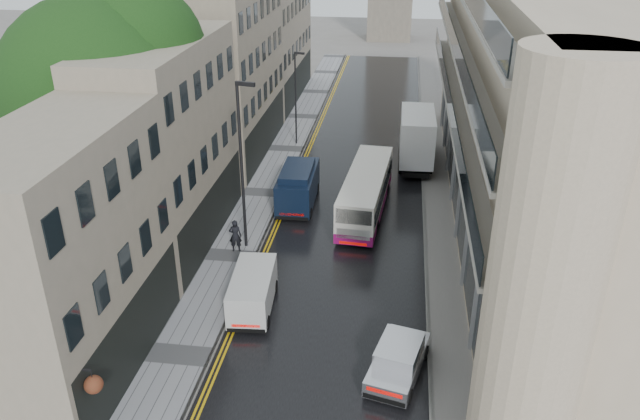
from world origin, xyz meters
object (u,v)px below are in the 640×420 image
(cream_bus, at_px, (342,210))
(white_lorry, at_px, (401,145))
(silver_hatchback, at_px, (369,376))
(navy_van, at_px, (277,196))
(tree_near, at_px, (101,124))
(white_van, at_px, (229,309))
(lamp_post_near, at_px, (242,169))
(lamp_post_far, at_px, (296,99))
(tree_far, at_px, (189,76))
(pedestrian, at_px, (235,236))

(cream_bus, xyz_separation_m, white_lorry, (3.22, 9.26, 0.72))
(silver_hatchback, height_order, navy_van, navy_van)
(tree_near, bearing_deg, white_van, -39.71)
(navy_van, bearing_deg, lamp_post_near, -105.28)
(navy_van, bearing_deg, cream_bus, -18.80)
(white_lorry, relative_size, white_van, 1.85)
(tree_near, bearing_deg, navy_van, 28.04)
(cream_bus, relative_size, lamp_post_far, 1.34)
(lamp_post_near, bearing_deg, tree_far, 130.74)
(tree_far, xyz_separation_m, pedestrian, (6.48, -13.25, -5.18))
(tree_far, height_order, white_van, tree_far)
(cream_bus, relative_size, white_lorry, 1.24)
(tree_near, distance_m, white_van, 12.22)
(white_lorry, distance_m, lamp_post_near, 14.77)
(tree_near, relative_size, pedestrian, 7.47)
(lamp_post_far, bearing_deg, lamp_post_near, -79.20)
(pedestrian, bearing_deg, white_lorry, -132.98)
(cream_bus, bearing_deg, pedestrian, -144.28)
(lamp_post_near, bearing_deg, lamp_post_far, 102.06)
(white_lorry, xyz_separation_m, pedestrian, (-8.66, -12.59, -1.00))
(lamp_post_far, bearing_deg, tree_near, -102.05)
(lamp_post_near, bearing_deg, white_lorry, 67.49)
(silver_hatchback, xyz_separation_m, lamp_post_near, (-7.42, 10.53, 3.94))
(tree_near, bearing_deg, pedestrian, -2.11)
(white_van, bearing_deg, pedestrian, 97.96)
(cream_bus, relative_size, white_van, 2.30)
(tree_far, distance_m, white_van, 21.97)
(tree_near, xyz_separation_m, silver_hatchback, (14.61, -10.15, -6.18))
(white_lorry, bearing_deg, tree_far, 176.89)
(tree_far, bearing_deg, tree_near, -91.32)
(silver_hatchback, bearing_deg, white_lorry, 101.64)
(tree_far, distance_m, white_lorry, 15.72)
(cream_bus, distance_m, white_van, 10.68)
(cream_bus, bearing_deg, tree_near, -161.59)
(tree_near, relative_size, lamp_post_near, 1.51)
(navy_van, xyz_separation_m, lamp_post_near, (-1.01, -3.98, 3.35))
(silver_hatchback, bearing_deg, lamp_post_far, 119.00)
(silver_hatchback, distance_m, lamp_post_far, 28.34)
(white_lorry, bearing_deg, white_van, -111.31)
(silver_hatchback, height_order, white_van, white_van)
(tree_far, xyz_separation_m, lamp_post_near, (6.89, -12.62, -1.52))
(cream_bus, height_order, pedestrian, cream_bus)
(pedestrian, xyz_separation_m, lamp_post_far, (0.42, 17.30, 2.64))
(navy_van, height_order, lamp_post_near, lamp_post_near)
(tree_near, distance_m, tree_far, 13.02)
(tree_near, relative_size, silver_hatchback, 3.49)
(tree_near, bearing_deg, white_lorry, 38.63)
(tree_far, relative_size, lamp_post_near, 1.36)
(navy_van, xyz_separation_m, lamp_post_far, (-1.00, 12.69, 2.33))
(tree_near, bearing_deg, lamp_post_near, 3.06)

